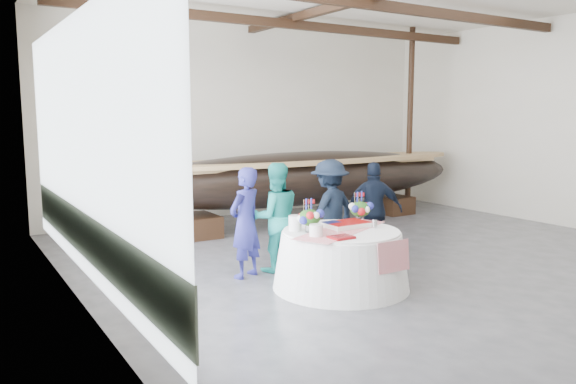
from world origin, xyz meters
TOP-DOWN VIEW (x-y plane):
  - floor at (0.00, 0.00)m, footprint 10.00×12.00m
  - wall_back at (0.00, 6.00)m, footprint 10.00×0.02m
  - wall_left at (-5.00, 0.00)m, footprint 0.02×12.00m
  - pavilion_structure at (0.00, 0.73)m, footprint 9.80×11.76m
  - open_bay at (-4.95, 1.00)m, footprint 0.03×7.00m
  - longboat_display at (0.38, 4.16)m, footprint 8.53×1.71m
  - banquet_table at (-1.77, -0.02)m, footprint 1.90×1.90m
  - tabletop_items at (-1.76, 0.15)m, footprint 1.82×1.25m
  - guest_woman_blue at (-2.66, 1.14)m, footprint 0.71×0.60m
  - guest_woman_teal at (-2.11, 1.20)m, footprint 0.94×0.80m
  - guest_man_left at (-1.04, 1.25)m, footprint 1.20×0.86m
  - guest_man_right at (-0.26, 1.06)m, footprint 1.01×0.85m

SIDE VIEW (x-z plane):
  - floor at x=0.00m, z-range -0.01..0.01m
  - banquet_table at x=-1.77m, z-range 0.00..0.82m
  - guest_man_right at x=-0.26m, z-range 0.00..1.62m
  - guest_woman_blue at x=-2.66m, z-range 0.00..1.64m
  - guest_woman_teal at x=-2.11m, z-range 0.00..1.68m
  - guest_man_left at x=-1.04m, z-range 0.00..1.68m
  - tabletop_items at x=-1.76m, z-range 0.76..1.16m
  - longboat_display at x=0.38m, z-range 0.22..1.82m
  - open_bay at x=-4.95m, z-range 0.23..3.43m
  - wall_back at x=0.00m, z-range 0.00..4.50m
  - wall_left at x=-5.00m, z-range 0.00..4.50m
  - pavilion_structure at x=0.00m, z-range 1.75..6.25m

